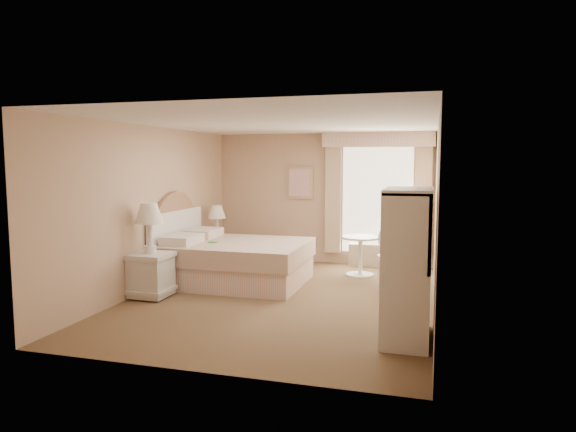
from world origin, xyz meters
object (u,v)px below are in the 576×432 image
(round_table, at_px, (360,250))
(armoire, at_px, (408,277))
(bed, at_px, (229,259))
(nightstand_near, at_px, (151,263))
(nightstand_far, at_px, (217,243))
(cafe_chair, at_px, (392,251))

(round_table, xyz_separation_m, armoire, (0.94, -3.06, 0.24))
(bed, distance_m, nightstand_near, 1.39)
(bed, xyz_separation_m, nightstand_far, (-0.73, 1.19, 0.05))
(round_table, relative_size, armoire, 0.41)
(nightstand_near, relative_size, cafe_chair, 1.37)
(nightstand_far, xyz_separation_m, cafe_chair, (3.31, -0.79, 0.14))
(bed, distance_m, armoire, 3.54)
(round_table, distance_m, cafe_chair, 0.93)
(bed, distance_m, round_table, 2.27)
(bed, distance_m, cafe_chair, 2.62)
(bed, distance_m, nightstand_far, 1.39)
(round_table, bearing_deg, cafe_chair, -49.70)
(nightstand_near, relative_size, nightstand_far, 1.19)
(nightstand_near, bearing_deg, armoire, -12.13)
(armoire, bearing_deg, nightstand_far, 139.22)
(nightstand_near, xyz_separation_m, nightstand_far, (-0.00, 2.37, -0.08))
(nightstand_far, distance_m, cafe_chair, 3.41)
(cafe_chair, bearing_deg, nightstand_near, -158.42)
(round_table, bearing_deg, nightstand_far, 178.11)
(nightstand_near, height_order, round_table, nightstand_near)
(nightstand_far, bearing_deg, bed, -58.49)
(nightstand_near, bearing_deg, nightstand_far, 90.00)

